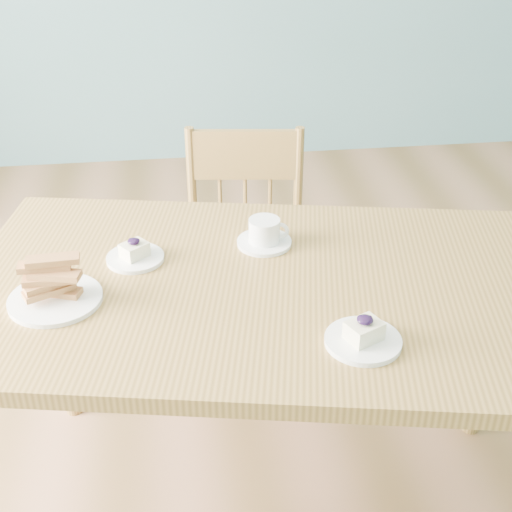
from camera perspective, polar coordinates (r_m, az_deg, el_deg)
room at (r=1.51m, az=7.73°, el=18.71°), size 5.01×5.01×2.71m
dining_table at (r=1.70m, az=0.71°, el=-4.31°), size 1.55×1.07×0.76m
dining_chair at (r=2.36m, az=-0.88°, el=-0.39°), size 0.43×0.42×0.85m
cheesecake_plate_near at (r=1.47m, az=8.59°, el=-6.39°), size 0.16×0.16×0.07m
cheesecake_plate_far at (r=1.76m, az=-9.66°, el=0.12°), size 0.14×0.14×0.06m
coffee_cup at (r=1.79m, az=0.71°, el=1.78°), size 0.14×0.14×0.07m
biscotti_plate at (r=1.63m, az=-15.91°, el=-2.43°), size 0.21×0.21×0.11m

